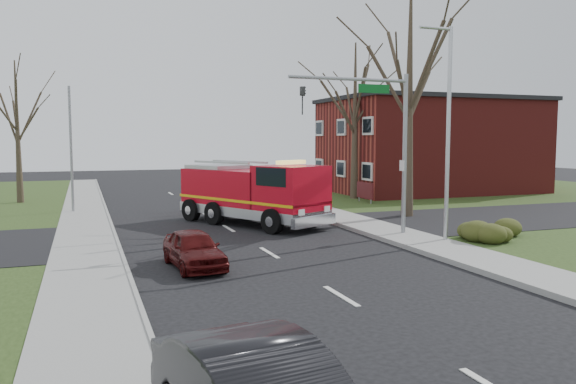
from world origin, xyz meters
name	(u,v)px	position (x,y,z in m)	size (l,w,h in m)	color
ground	(269,253)	(0.00, 0.00, 0.00)	(120.00, 120.00, 0.00)	black
sidewalk_right	(417,240)	(6.20, 0.00, 0.07)	(2.40, 80.00, 0.15)	gray
sidewalk_left	(87,264)	(-6.20, 0.00, 0.07)	(2.40, 80.00, 0.15)	gray
brick_building	(430,145)	(19.00, 18.00, 3.66)	(15.40, 10.40, 7.25)	maroon
health_center_sign	(365,191)	(10.50, 12.50, 0.88)	(0.12, 2.00, 1.40)	#4A1115
hedge_corner	(491,228)	(9.00, -1.00, 0.58)	(2.80, 2.00, 0.90)	#343A15
bare_tree_near	(410,74)	(9.50, 6.00, 7.41)	(6.00, 6.00, 12.00)	#392C21
bare_tree_far	(355,104)	(11.00, 15.00, 6.49)	(5.25, 5.25, 10.50)	#392C21
bare_tree_left	(17,116)	(-10.00, 20.00, 5.56)	(4.50, 4.50, 9.00)	#392C21
traffic_signal_mast	(378,124)	(5.21, 1.50, 4.71)	(5.29, 0.18, 6.80)	gray
streetlight_pole	(447,128)	(7.14, -0.50, 4.55)	(1.48, 0.16, 8.40)	#B7BABF
utility_pole_far	(71,150)	(-6.80, 14.00, 3.50)	(0.14, 0.14, 7.00)	gray
fire_engine	(253,195)	(1.44, 6.79, 1.43)	(5.93, 8.22, 3.17)	#B30819
parked_car_maroon	(194,249)	(-2.98, -1.38, 0.61)	(1.44, 3.58, 1.22)	#410A0A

